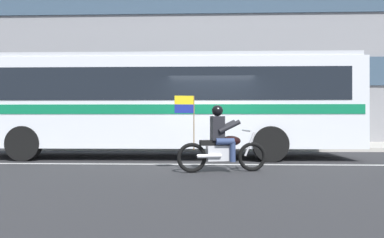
% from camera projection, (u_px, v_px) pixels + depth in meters
% --- Properties ---
extents(ground_plane, '(60.00, 60.00, 0.00)m').
position_uv_depth(ground_plane, '(212.00, 162.00, 9.90)').
color(ground_plane, '#2B2B2D').
extents(sidewalk_curb, '(28.00, 3.80, 0.15)m').
position_uv_depth(sidewalk_curb, '(209.00, 146.00, 14.99)').
color(sidewalk_curb, '#B7B2A8').
rests_on(sidewalk_curb, ground_plane).
extents(lane_center_stripe, '(26.60, 0.14, 0.01)m').
position_uv_depth(lane_center_stripe, '(213.00, 164.00, 9.30)').
color(lane_center_stripe, silver).
rests_on(lane_center_stripe, ground_plane).
extents(office_building_facade, '(28.00, 0.89, 10.28)m').
position_uv_depth(office_building_facade, '(208.00, 43.00, 17.29)').
color(office_building_facade, gray).
rests_on(office_building_facade, ground_plane).
extents(transit_bus, '(12.44, 2.66, 3.22)m').
position_uv_depth(transit_bus, '(158.00, 100.00, 11.15)').
color(transit_bus, silver).
rests_on(transit_bus, ground_plane).
extents(motorcycle_with_rider, '(2.17, 0.74, 1.78)m').
position_uv_depth(motorcycle_with_rider, '(221.00, 143.00, 7.96)').
color(motorcycle_with_rider, black).
rests_on(motorcycle_with_rider, ground_plane).
extents(fire_hydrant, '(0.22, 0.30, 0.75)m').
position_uv_depth(fire_hydrant, '(260.00, 137.00, 14.16)').
color(fire_hydrant, gold).
rests_on(fire_hydrant, sidewalk_curb).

